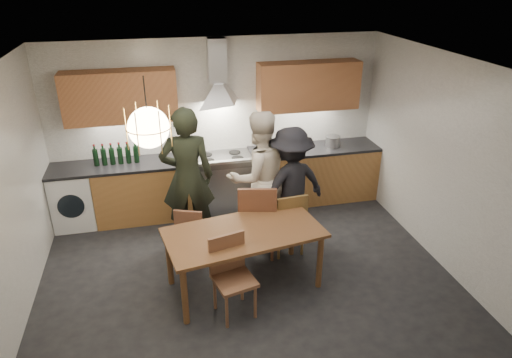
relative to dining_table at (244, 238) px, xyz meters
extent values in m
plane|color=black|center=(0.06, 0.02, -0.67)|extent=(5.00, 5.00, 0.00)
cube|color=white|center=(0.06, 2.27, 0.63)|extent=(5.00, 0.02, 2.60)
cube|color=white|center=(0.06, -2.23, 0.63)|extent=(5.00, 0.02, 2.60)
cube|color=white|center=(-2.44, 0.02, 0.63)|extent=(0.02, 4.50, 2.60)
cube|color=white|center=(2.56, 0.02, 0.63)|extent=(0.02, 4.50, 2.60)
cube|color=silver|center=(0.06, 0.02, 1.93)|extent=(5.00, 4.50, 0.02)
cube|color=#C0864A|center=(-1.11, 1.97, -0.24)|extent=(1.45, 0.60, 0.86)
cube|color=#C0864A|center=(1.54, 1.97, -0.24)|extent=(2.05, 0.60, 0.86)
cube|color=white|center=(-2.14, 1.97, -0.24)|extent=(0.58, 0.58, 0.85)
cube|color=black|center=(-1.41, 1.97, 0.21)|extent=(2.05, 0.62, 0.04)
cube|color=black|center=(1.54, 1.97, 0.21)|extent=(2.05, 0.62, 0.04)
cube|color=silver|center=(0.06, 1.97, -0.27)|extent=(0.90, 0.60, 0.80)
cube|color=black|center=(0.06, 1.68, -0.29)|extent=(0.78, 0.02, 0.42)
cube|color=slate|center=(0.06, 1.97, 0.17)|extent=(0.90, 0.60, 0.08)
cube|color=silver|center=(0.06, 1.71, 0.23)|extent=(0.90, 0.08, 0.04)
cube|color=#BE7849|center=(-1.31, 2.09, 1.19)|extent=(1.55, 0.35, 0.72)
cube|color=#BE7849|center=(1.44, 2.09, 1.19)|extent=(1.55, 0.35, 0.72)
cube|color=silver|center=(0.06, 2.14, 1.62)|extent=(0.26, 0.22, 0.62)
cylinder|color=black|center=(-0.94, -0.08, 1.68)|extent=(0.01, 0.01, 0.50)
sphere|color=#FFE0A5|center=(-0.94, -0.08, 1.43)|extent=(0.40, 0.40, 0.40)
torus|color=gold|center=(-0.94, -0.08, 1.43)|extent=(0.43, 0.43, 0.01)
cube|color=brown|center=(0.00, 0.00, 0.07)|extent=(1.91, 1.17, 0.04)
cylinder|color=brown|center=(-0.74, -0.50, -0.31)|extent=(0.07, 0.07, 0.71)
cylinder|color=brown|center=(-0.86, 0.23, -0.31)|extent=(0.07, 0.07, 0.71)
cylinder|color=brown|center=(0.86, -0.23, -0.31)|extent=(0.07, 0.07, 0.71)
cylinder|color=brown|center=(0.74, 0.50, -0.31)|extent=(0.07, 0.07, 0.71)
cube|color=brown|center=(-0.53, 0.71, -0.28)|extent=(0.46, 0.46, 0.03)
cube|color=brown|center=(-0.59, 0.55, -0.07)|extent=(0.35, 0.16, 0.39)
cylinder|color=brown|center=(-0.34, 0.79, -0.48)|extent=(0.03, 0.03, 0.37)
cylinder|color=brown|center=(-0.45, 0.52, -0.48)|extent=(0.03, 0.03, 0.37)
cylinder|color=brown|center=(-0.61, 0.89, -0.48)|extent=(0.03, 0.03, 0.37)
cylinder|color=brown|center=(-0.72, 0.62, -0.48)|extent=(0.03, 0.03, 0.37)
cube|color=brown|center=(0.31, 0.64, -0.15)|extent=(0.57, 0.57, 0.05)
cube|color=brown|center=(0.26, 0.43, 0.13)|extent=(0.48, 0.15, 0.52)
cylinder|color=brown|center=(0.54, 0.78, -0.42)|extent=(0.04, 0.04, 0.49)
cylinder|color=brown|center=(0.45, 0.41, -0.42)|extent=(0.04, 0.04, 0.49)
cylinder|color=brown|center=(0.16, 0.87, -0.42)|extent=(0.04, 0.04, 0.49)
cylinder|color=brown|center=(0.07, 0.49, -0.42)|extent=(0.04, 0.04, 0.49)
cube|color=brown|center=(0.70, 0.60, -0.23)|extent=(0.44, 0.44, 0.04)
cube|color=brown|center=(0.71, 0.42, 0.01)|extent=(0.41, 0.07, 0.45)
cylinder|color=brown|center=(0.85, 0.78, -0.46)|extent=(0.03, 0.03, 0.42)
cylinder|color=brown|center=(0.87, 0.45, -0.46)|extent=(0.03, 0.03, 0.42)
cylinder|color=brown|center=(0.52, 0.75, -0.46)|extent=(0.03, 0.03, 0.42)
cylinder|color=brown|center=(0.55, 0.42, -0.46)|extent=(0.03, 0.03, 0.42)
cube|color=brown|center=(-0.20, -0.46, -0.22)|extent=(0.50, 0.50, 0.04)
cube|color=brown|center=(-0.25, -0.28, 0.02)|extent=(0.41, 0.14, 0.45)
cylinder|color=brown|center=(-0.32, -0.67, -0.45)|extent=(0.04, 0.04, 0.42)
cylinder|color=brown|center=(-0.40, -0.34, -0.45)|extent=(0.04, 0.04, 0.42)
cylinder|color=brown|center=(0.00, -0.59, -0.45)|extent=(0.04, 0.04, 0.42)
cylinder|color=brown|center=(-0.08, -0.26, -0.45)|extent=(0.04, 0.04, 0.42)
imported|color=black|center=(-0.53, 1.15, 0.30)|extent=(0.74, 0.52, 1.93)
imported|color=silver|center=(0.42, 1.06, 0.25)|extent=(1.03, 0.88, 1.84)
imported|color=black|center=(0.83, 0.91, 0.15)|extent=(1.17, 0.86, 1.63)
imported|color=silver|center=(1.16, 1.96, 0.27)|extent=(0.41, 0.41, 0.08)
cylinder|color=#ADADB0|center=(1.84, 1.96, 0.31)|extent=(0.29, 0.29, 0.16)
camera|label=1|loc=(-0.86, -4.38, 2.85)|focal=32.00mm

